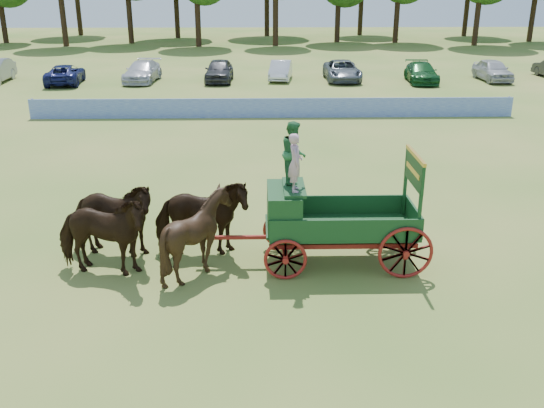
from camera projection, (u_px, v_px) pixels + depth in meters
The scene contains 8 objects.
ground at pixel (328, 267), 15.91m from camera, with size 160.00×160.00×0.00m, color olive.
horse_lead_left at pixel (101, 235), 15.14m from camera, with size 1.17×2.57×2.17m, color black.
horse_lead_right at pixel (111, 219), 16.17m from camera, with size 1.17×2.57×2.17m, color black.
horse_wheel_left at pixel (197, 234), 15.19m from camera, with size 1.76×1.97×2.17m, color black.
horse_wheel_right at pixel (201, 218), 16.22m from camera, with size 1.17×2.57×2.17m, color black.
farm_dray at pixel (313, 204), 15.62m from camera, with size 6.00×2.00×3.75m.
sponsor_banner at pixel (273, 108), 32.54m from camera, with size 26.00×0.08×1.05m, color #2040B0.
parked_cars at pixel (242, 71), 43.63m from camera, with size 48.27×6.52×1.64m.
Camera 1 is at (-1.84, -14.27, 7.16)m, focal length 40.00 mm.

